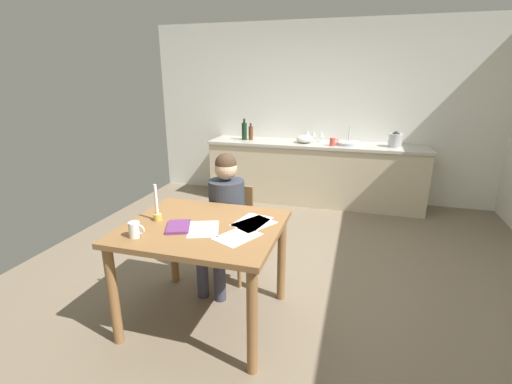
{
  "coord_description": "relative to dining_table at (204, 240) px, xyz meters",
  "views": [
    {
      "loc": [
        0.63,
        -3.04,
        1.82
      ],
      "look_at": [
        -0.22,
        -0.11,
        0.85
      ],
      "focal_mm": 25.44,
      "sensor_mm": 36.0,
      "label": 1
    }
  ],
  "objects": [
    {
      "name": "ground_plane",
      "position": [
        0.42,
        0.81,
        -0.69
      ],
      "size": [
        5.2,
        5.2,
        0.04
      ],
      "primitive_type": "cube",
      "color": "#7A6B56"
    },
    {
      "name": "chair_at_table",
      "position": [
        -0.06,
        0.73,
        -0.2
      ],
      "size": [
        0.41,
        0.41,
        0.85
      ],
      "color": "olive",
      "rests_on": "ground"
    },
    {
      "name": "paper_receipt",
      "position": [
        0.03,
        -0.07,
        0.12
      ],
      "size": [
        0.3,
        0.35,
        0.0
      ],
      "primitive_type": "cube",
      "rotation": [
        0.0,
        0.0,
        0.36
      ],
      "color": "white",
      "rests_on": "dining_table"
    },
    {
      "name": "candlestick",
      "position": [
        -0.36,
        -0.01,
        0.2
      ],
      "size": [
        0.06,
        0.06,
        0.28
      ],
      "color": "gold",
      "rests_on": "dining_table"
    },
    {
      "name": "bottle_vinegar",
      "position": [
        -0.57,
        3.06,
        0.33
      ],
      "size": [
        0.07,
        0.07,
        0.25
      ],
      "color": "#593319",
      "rests_on": "kitchen_counter"
    },
    {
      "name": "teacup_on_counter",
      "position": [
        0.68,
        2.9,
        0.28
      ],
      "size": [
        0.12,
        0.08,
        0.11
      ],
      "color": "#D84C3F",
      "rests_on": "kitchen_counter"
    },
    {
      "name": "stovetop_kettle",
      "position": [
        1.51,
        3.05,
        0.32
      ],
      "size": [
        0.18,
        0.18,
        0.22
      ],
      "color": "#B7BABF",
      "rests_on": "kitchen_counter"
    },
    {
      "name": "paper_envelope",
      "position": [
        0.31,
        -0.12,
        0.12
      ],
      "size": [
        0.32,
        0.36,
        0.0
      ],
      "primitive_type": "cube",
      "rotation": [
        0.0,
        0.0,
        -0.45
      ],
      "color": "white",
      "rests_on": "dining_table"
    },
    {
      "name": "book_magazine",
      "position": [
        -0.14,
        -0.1,
        0.13
      ],
      "size": [
        0.23,
        0.27,
        0.02
      ],
      "primitive_type": "cube",
      "rotation": [
        0.0,
        0.0,
        0.39
      ],
      "color": "#6C316E",
      "rests_on": "dining_table"
    },
    {
      "name": "coffee_mug",
      "position": [
        -0.35,
        -0.32,
        0.17
      ],
      "size": [
        0.12,
        0.08,
        0.11
      ],
      "color": "white",
      "rests_on": "dining_table"
    },
    {
      "name": "person_seated",
      "position": [
        -0.06,
        0.58,
        0.01
      ],
      "size": [
        0.33,
        0.6,
        1.19
      ],
      "color": "#333842",
      "rests_on": "ground"
    },
    {
      "name": "mixing_bowl",
      "position": [
        0.27,
        3.03,
        0.28
      ],
      "size": [
        0.25,
        0.25,
        0.11
      ],
      "primitive_type": "ellipsoid",
      "color": "white",
      "rests_on": "kitchen_counter"
    },
    {
      "name": "dining_table",
      "position": [
        0.0,
        0.0,
        0.0
      ],
      "size": [
        1.12,
        0.97,
        0.79
      ],
      "color": "olive",
      "rests_on": "ground"
    },
    {
      "name": "wine_glass_by_kettle",
      "position": [
        0.37,
        3.2,
        0.33
      ],
      "size": [
        0.07,
        0.07,
        0.15
      ],
      "color": "silver",
      "rests_on": "kitchen_counter"
    },
    {
      "name": "wine_glass_back_left",
      "position": [
        0.28,
        3.2,
        0.33
      ],
      "size": [
        0.07,
        0.07,
        0.15
      ],
      "color": "silver",
      "rests_on": "kitchen_counter"
    },
    {
      "name": "paper_bill",
      "position": [
        0.35,
        0.13,
        0.12
      ],
      "size": [
        0.33,
        0.36,
        0.0
      ],
      "primitive_type": "cube",
      "rotation": [
        0.0,
        0.0,
        -0.55
      ],
      "color": "white",
      "rests_on": "dining_table"
    },
    {
      "name": "bottle_oil",
      "position": [
        -0.66,
        3.04,
        0.36
      ],
      "size": [
        0.08,
        0.08,
        0.32
      ],
      "color": "black",
      "rests_on": "kitchen_counter"
    },
    {
      "name": "wall_back",
      "position": [
        0.42,
        3.41,
        0.63
      ],
      "size": [
        5.2,
        0.12,
        2.6
      ],
      "primitive_type": "cube",
      "color": "silver",
      "rests_on": "ground"
    },
    {
      "name": "kitchen_counter",
      "position": [
        0.42,
        3.05,
        -0.22
      ],
      "size": [
        3.14,
        0.64,
        0.9
      ],
      "color": "beige",
      "rests_on": "ground"
    },
    {
      "name": "wine_glass_near_sink",
      "position": [
        0.49,
        3.2,
        0.33
      ],
      "size": [
        0.07,
        0.07,
        0.15
      ],
      "color": "silver",
      "rests_on": "kitchen_counter"
    },
    {
      "name": "paper_letter",
      "position": [
        0.33,
        0.16,
        0.12
      ],
      "size": [
        0.27,
        0.33,
        0.0
      ],
      "primitive_type": "cube",
      "rotation": [
        0.0,
        0.0,
        -0.22
      ],
      "color": "white",
      "rests_on": "dining_table"
    },
    {
      "name": "sink_unit",
      "position": [
        0.89,
        3.05,
        0.25
      ],
      "size": [
        0.36,
        0.36,
        0.24
      ],
      "color": "#B2B7BC",
      "rests_on": "kitchen_counter"
    }
  ]
}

